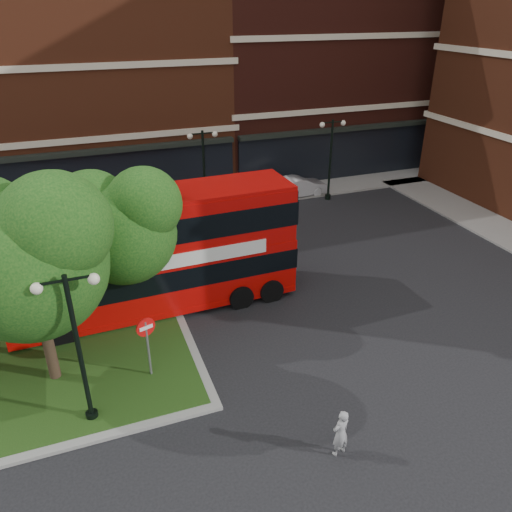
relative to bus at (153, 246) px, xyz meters
name	(u,v)px	position (x,y,z in m)	size (l,w,h in m)	color
ground	(265,380)	(2.45, -5.71, -2.81)	(120.00, 120.00, 0.00)	black
pavement_far	(166,208)	(2.45, 10.79, -2.75)	(44.00, 3.00, 0.12)	slate
terrace_far_left	(5,78)	(-5.55, 18.29, 4.19)	(26.00, 12.00, 14.00)	maroon
terrace_far_right	(323,50)	(16.45, 18.29, 5.19)	(18.00, 12.00, 16.00)	#471911
traffic_island	(8,379)	(-5.55, -2.71, -2.75)	(12.60, 7.60, 0.15)	gray
tree_island_west	(23,250)	(-4.15, -3.14, 1.98)	(5.40, 4.71, 7.21)	#2D2116
tree_island_east	(121,222)	(-1.13, -0.65, 1.43)	(4.46, 3.90, 6.29)	#2D2116
lamp_island	(78,344)	(-3.05, -5.51, 0.01)	(1.72, 0.36, 5.00)	black
lamp_far_left	(204,169)	(4.45, 8.79, 0.01)	(1.72, 0.36, 5.00)	black
lamp_far_right	(331,156)	(12.45, 8.79, 0.01)	(1.72, 0.36, 5.00)	black
bus	(153,246)	(0.00, 0.00, 0.00)	(11.29, 2.84, 4.29)	#BC0907
woman	(341,433)	(3.29, -9.21, -2.05)	(0.56, 0.37, 1.53)	gray
car_silver	(141,215)	(0.72, 8.79, -2.21)	(1.44, 3.57, 1.22)	#A5A8AD
car_white	(298,187)	(10.87, 9.94, -2.17)	(1.36, 3.89, 1.28)	silver
no_entry_sign	(147,336)	(-1.05, -4.21, -1.14)	(0.63, 0.24, 2.35)	slate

